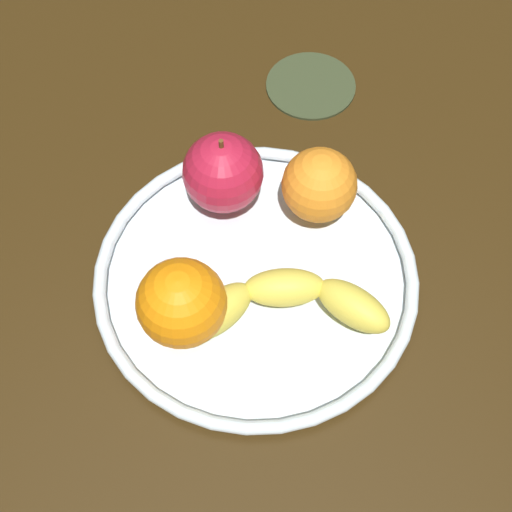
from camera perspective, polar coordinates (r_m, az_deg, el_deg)
name	(u,v)px	position (r cm, az deg, el deg)	size (l,w,h in cm)	color
ground_plane	(256,292)	(72.53, 0.00, -2.74)	(116.91, 116.91, 4.00)	#32220C
fruit_bowl	(256,277)	(69.97, 0.00, -1.62)	(30.00, 30.00, 1.80)	silver
banana	(281,303)	(65.83, 1.92, -3.56)	(19.62, 8.42, 3.42)	gold
apple	(223,173)	(70.75, -2.51, 6.30)	(7.62, 7.62, 8.42)	#B01A34
orange_front_right	(181,303)	(63.67, -5.63, -3.55)	(7.74, 7.74, 7.74)	orange
orange_center	(319,185)	(70.43, 4.79, 5.35)	(7.06, 7.06, 7.06)	orange
ambient_coaster	(311,85)	(85.34, 4.15, 12.75)	(9.87, 9.87, 0.60)	#313A22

